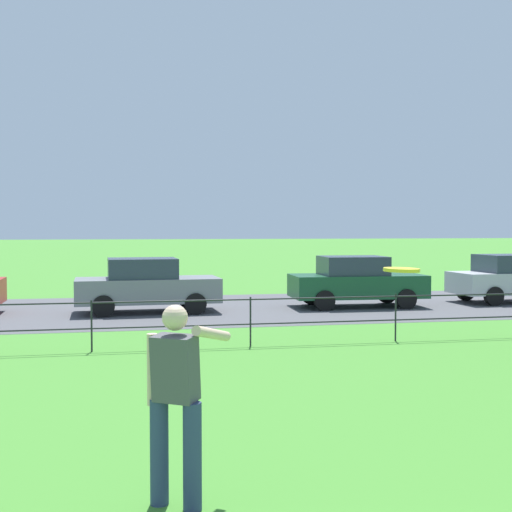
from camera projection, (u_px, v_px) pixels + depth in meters
street_strip at (210, 309)px, 19.81m from camera, size 80.00×7.85×0.01m
park_fence at (250, 314)px, 13.48m from camera, size 31.26×0.04×1.00m
person_thrower at (176, 398)px, 5.68m from camera, size 0.78×0.64×1.74m
frisbee at (402, 270)px, 4.94m from camera, size 0.38×0.38×0.03m
car_grey_left at (146, 285)px, 18.89m from camera, size 4.06×1.93×1.54m
car_dark_green_center at (356, 281)px, 20.24m from camera, size 4.06×1.93×1.54m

